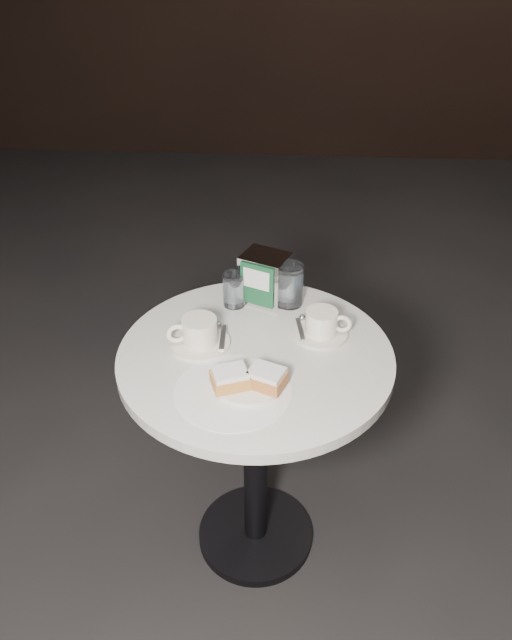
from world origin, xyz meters
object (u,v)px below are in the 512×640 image
object	(u,v)px
beignet_plate	(248,380)
napkin_dispenser	(265,278)
water_glass_right	(290,285)
coffee_cup_left	(199,334)
water_glass_left	(234,290)
cafe_table	(256,410)
coffee_cup_right	(322,325)

from	to	relation	value
beignet_plate	napkin_dispenser	xyz separation A→B (m)	(0.02, 0.38, 0.05)
water_glass_right	napkin_dispenser	size ratio (longest dim) A/B	0.80
beignet_plate	coffee_cup_left	world-z (taller)	coffee_cup_left
coffee_cup_left	water_glass_left	xyz separation A→B (m)	(0.07, 0.19, 0.01)
coffee_cup_left	water_glass_right	size ratio (longest dim) A/B	1.57
cafe_table	beignet_plate	bearing A→B (deg)	-93.73
cafe_table	napkin_dispenser	size ratio (longest dim) A/B	4.89
cafe_table	water_glass_left	size ratio (longest dim) A/B	7.56
coffee_cup_right	water_glass_left	size ratio (longest dim) A/B	1.59
beignet_plate	water_glass_left	world-z (taller)	water_glass_left
cafe_table	coffee_cup_right	world-z (taller)	coffee_cup_right
water_glass_left	water_glass_right	bearing A→B (deg)	5.80
coffee_cup_right	cafe_table	bearing A→B (deg)	-147.08
cafe_table	water_glass_right	size ratio (longest dim) A/B	6.14
water_glass_right	napkin_dispenser	bearing A→B (deg)	171.16
water_glass_left	coffee_cup_right	bearing A→B (deg)	-28.58
beignet_plate	water_glass_left	size ratio (longest dim) A/B	1.89
beignet_plate	water_glass_right	distance (m)	0.38
cafe_table	water_glass_left	xyz separation A→B (m)	(-0.07, 0.22, 0.25)
napkin_dispenser	cafe_table	bearing A→B (deg)	-69.44
coffee_cup_right	water_glass_right	world-z (taller)	water_glass_right
beignet_plate	coffee_cup_left	bearing A→B (deg)	131.21
coffee_cup_left	water_glass_right	world-z (taller)	water_glass_right
cafe_table	water_glass_right	xyz separation A→B (m)	(0.08, 0.23, 0.26)
water_glass_left	water_glass_right	world-z (taller)	water_glass_right
water_glass_right	napkin_dispenser	xyz separation A→B (m)	(-0.07, 0.01, 0.01)
coffee_cup_right	water_glass_right	size ratio (longest dim) A/B	1.29
coffee_cup_right	water_glass_left	xyz separation A→B (m)	(-0.24, 0.13, 0.02)
cafe_table	water_glass_left	distance (m)	0.34
water_glass_left	napkin_dispenser	world-z (taller)	napkin_dispenser
beignet_plate	napkin_dispenser	size ratio (longest dim) A/B	1.22
coffee_cup_right	water_glass_left	bearing A→B (deg)	157.40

